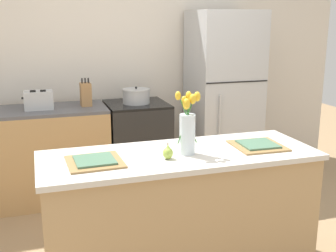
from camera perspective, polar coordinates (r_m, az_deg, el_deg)
The scene contains 12 objects.
back_wall at distance 4.55m, azimuth -6.80°, elevation 9.29°, with size 5.20×0.08×2.70m.
kitchen_island at distance 2.90m, azimuth 1.54°, elevation -12.04°, with size 1.80×0.66×0.89m.
back_counter at distance 4.25m, azimuth -19.56°, elevation -4.04°, with size 1.68×0.60×0.92m.
stove_range at distance 4.35m, azimuth -4.15°, elevation -2.82°, with size 0.60×0.61×0.92m.
refrigerator at distance 4.56m, azimuth 7.45°, elevation 3.74°, with size 0.68×0.67×1.83m.
flower_vase at distance 2.67m, azimuth 2.66°, elevation -0.24°, with size 0.17×0.12×0.41m.
pear_figurine at distance 2.60m, azimuth -0.01°, elevation -3.61°, with size 0.06×0.06×0.11m.
plate_setting_left at distance 2.58m, azimuth -9.90°, elevation -4.71°, with size 0.34×0.34×0.02m.
plate_setting_right at distance 2.93m, azimuth 12.07°, elevation -2.55°, with size 0.34×0.34×0.02m.
toaster at distance 4.11m, azimuth -17.13°, elevation 3.38°, with size 0.28×0.18×0.17m.
cooking_pot at distance 4.22m, azimuth -4.33°, elevation 4.07°, with size 0.28×0.28×0.17m.
knife_block at distance 4.16m, azimuth -11.07°, elevation 4.23°, with size 0.10×0.14×0.27m.
Camera 1 is at (-0.86, -2.46, 1.72)m, focal length 45.00 mm.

